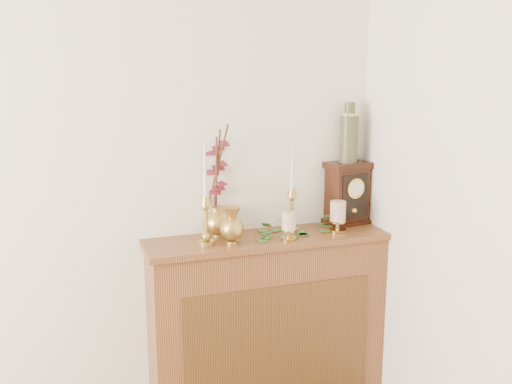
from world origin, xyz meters
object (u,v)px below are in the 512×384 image
object	(u,v)px
bud_vase	(232,226)
ceramic_vase	(349,136)
candlestick_left	(206,213)
ginger_jar	(217,185)
candlestick_center	(292,203)
mantel_clock	(347,194)

from	to	relation	value
bud_vase	ceramic_vase	size ratio (longest dim) A/B	0.59
candlestick_left	ceramic_vase	size ratio (longest dim) A/B	1.54
candlestick_left	ginger_jar	distance (m)	0.21
bud_vase	ceramic_vase	xyz separation A→B (m)	(0.69, 0.17, 0.38)
candlestick_center	candlestick_left	bearing A→B (deg)	-170.78
candlestick_left	bud_vase	world-z (taller)	candlestick_left
bud_vase	mantel_clock	bearing A→B (deg)	13.61
ceramic_vase	ginger_jar	bearing A→B (deg)	177.43
candlestick_left	bud_vase	size ratio (longest dim) A/B	2.59
candlestick_center	mantel_clock	world-z (taller)	candlestick_center
candlestick_left	ceramic_vase	world-z (taller)	ceramic_vase
bud_vase	mantel_clock	xyz separation A→B (m)	(0.69, 0.17, 0.07)
ginger_jar	ceramic_vase	bearing A→B (deg)	-2.57
candlestick_center	bud_vase	size ratio (longest dim) A/B	2.49
candlestick_center	bud_vase	bearing A→B (deg)	-162.04
ginger_jar	mantel_clock	bearing A→B (deg)	-2.82
bud_vase	mantel_clock	distance (m)	0.71
mantel_clock	bud_vase	bearing A→B (deg)	-175.63
candlestick_center	mantel_clock	size ratio (longest dim) A/B	1.39
candlestick_center	bud_vase	distance (m)	0.37
candlestick_left	mantel_clock	distance (m)	0.82
ginger_jar	candlestick_left	bearing A→B (deg)	-121.68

